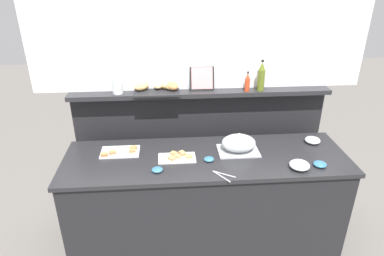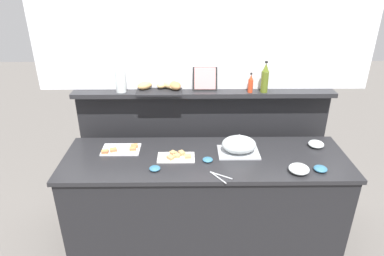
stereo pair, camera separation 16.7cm
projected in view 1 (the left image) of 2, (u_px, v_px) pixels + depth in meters
name	position (u px, v px, depth m)	size (l,w,h in m)	color
ground_plane	(198.00, 202.00, 3.74)	(12.00, 12.00, 0.00)	slate
buffet_counter	(205.00, 202.00, 3.00)	(2.33, 0.71, 0.93)	black
back_ledge_unit	(200.00, 149.00, 3.37)	(2.34, 0.22, 1.33)	black
upper_wall_panel	(201.00, 15.00, 2.84)	(2.94, 0.08, 1.27)	white
sandwich_platter_front	(178.00, 157.00, 2.77)	(0.30, 0.16, 0.04)	white
sandwich_platter_side	(120.00, 152.00, 2.85)	(0.32, 0.20, 0.04)	silver
serving_cloche	(239.00, 144.00, 2.84)	(0.34, 0.24, 0.17)	#B7BABF
glass_bowl_large	(313.00, 140.00, 3.00)	(0.13, 0.13, 0.05)	silver
glass_bowl_medium	(299.00, 165.00, 2.62)	(0.16, 0.16, 0.06)	silver
condiment_bowl_teal	(209.00, 159.00, 2.73)	(0.08, 0.08, 0.03)	teal
condiment_bowl_red	(157.00, 170.00, 2.59)	(0.09, 0.09, 0.03)	teal
condiment_bowl_dark	(320.00, 164.00, 2.66)	(0.10, 0.10, 0.04)	teal
serving_tongs	(222.00, 175.00, 2.54)	(0.16, 0.16, 0.01)	#B7BABF
olive_oil_bottle	(261.00, 77.00, 2.99)	(0.06, 0.06, 0.28)	#56661E
hot_sauce_bottle	(247.00, 83.00, 3.00)	(0.04, 0.04, 0.18)	red
bread_basket	(163.00, 87.00, 3.02)	(0.43, 0.30, 0.08)	black
framed_picture	(202.00, 78.00, 3.02)	(0.22, 0.07, 0.22)	black
water_carafe	(117.00, 80.00, 2.93)	(0.09, 0.09, 0.24)	silver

